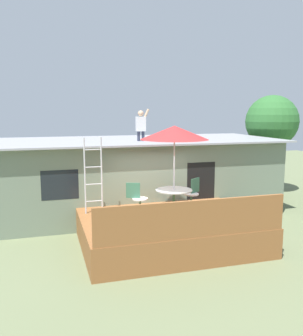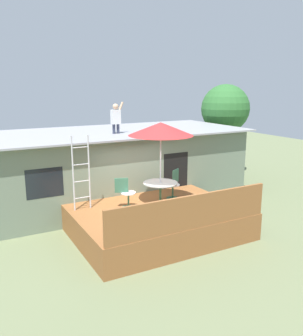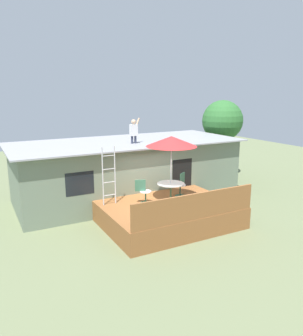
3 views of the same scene
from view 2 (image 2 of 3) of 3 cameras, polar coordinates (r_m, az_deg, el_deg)
ground_plane at (r=11.10m, az=0.61°, el=-10.21°), size 40.00×40.00×0.00m
house at (r=13.79m, az=-6.68°, el=0.27°), size 10.50×4.50×2.70m
deck at (r=10.95m, az=0.61°, el=-8.28°), size 4.84×3.86×0.80m
deck_railing at (r=9.16m, az=6.40°, el=-7.02°), size 4.74×0.08×0.90m
patio_table at (r=10.75m, az=1.42°, el=-3.14°), size 1.04×1.04×0.74m
patio_umbrella at (r=10.40m, az=1.48°, el=6.22°), size 1.90×1.90×2.54m
step_ladder at (r=10.58m, az=-11.11°, el=-0.77°), size 0.52×0.04×2.20m
person_figure at (r=12.78m, az=-5.67°, el=8.17°), size 0.47×0.20×1.11m
patio_chair_left at (r=10.68m, az=-4.09°, el=-4.00°), size 0.60×0.44×0.92m
patio_chair_right at (r=11.60m, az=3.56°, el=-2.61°), size 0.57×0.45×0.92m
backyard_tree at (r=18.14m, az=11.64°, el=9.16°), size 2.36×2.36×4.45m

